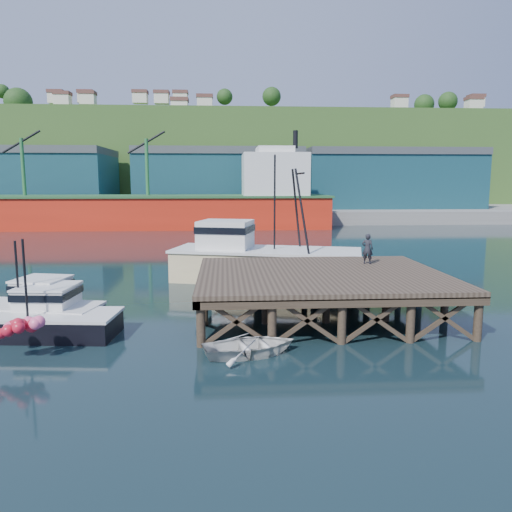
{
  "coord_description": "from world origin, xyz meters",
  "views": [
    {
      "loc": [
        0.77,
        -24.03,
        6.55
      ],
      "look_at": [
        2.43,
        2.0,
        2.66
      ],
      "focal_mm": 35.0,
      "sensor_mm": 36.0,
      "label": 1
    }
  ],
  "objects": [
    {
      "name": "boat_navy",
      "position": [
        -8.05,
        -1.18,
        0.81
      ],
      "size": [
        6.8,
        4.25,
        4.03
      ],
      "rotation": [
        0.0,
        0.0,
        -0.22
      ],
      "color": "black",
      "rests_on": "ground"
    },
    {
      "name": "dockworker",
      "position": [
        8.51,
        2.28,
        2.95
      ],
      "size": [
        0.71,
        0.6,
        1.65
      ],
      "primitive_type": "imported",
      "rotation": [
        0.0,
        0.0,
        2.72
      ],
      "color": "black",
      "rests_on": "wharf"
    },
    {
      "name": "wharf",
      "position": [
        5.5,
        -0.19,
        1.94
      ],
      "size": [
        12.0,
        10.0,
        2.62
      ],
      "color": "brown",
      "rests_on": "ground"
    },
    {
      "name": "cargo_ship",
      "position": [
        -8.46,
        48.0,
        3.31
      ],
      "size": [
        55.5,
        10.0,
        13.75
      ],
      "color": "red",
      "rests_on": "ground"
    },
    {
      "name": "warehouse_left",
      "position": [
        -35.0,
        65.0,
        6.5
      ],
      "size": [
        32.0,
        16.0,
        9.0
      ],
      "primitive_type": "cube",
      "color": "#1A4956",
      "rests_on": "far_quay"
    },
    {
      "name": "far_quay",
      "position": [
        0.0,
        70.0,
        1.0
      ],
      "size": [
        160.0,
        40.0,
        2.0
      ],
      "primitive_type": "cube",
      "color": "gray",
      "rests_on": "ground"
    },
    {
      "name": "boat_black",
      "position": [
        -7.24,
        -2.6,
        0.78
      ],
      "size": [
        7.12,
        5.95,
        4.27
      ],
      "rotation": [
        0.0,
        0.0,
        -0.1
      ],
      "color": "black",
      "rests_on": "ground"
    },
    {
      "name": "trawler",
      "position": [
        3.25,
        8.62,
        1.71
      ],
      "size": [
        13.1,
        7.48,
        8.29
      ],
      "rotation": [
        0.0,
        0.0,
        -0.26
      ],
      "color": "beige",
      "rests_on": "ground"
    },
    {
      "name": "ground",
      "position": [
        0.0,
        0.0,
        0.0
      ],
      "size": [
        300.0,
        300.0,
        0.0
      ],
      "primitive_type": "plane",
      "color": "black",
      "rests_on": "ground"
    },
    {
      "name": "hillside",
      "position": [
        0.0,
        100.0,
        11.0
      ],
      "size": [
        220.0,
        50.0,
        22.0
      ],
      "primitive_type": "cube",
      "color": "#2D511E",
      "rests_on": "ground"
    },
    {
      "name": "warehouse_mid",
      "position": [
        0.0,
        65.0,
        6.5
      ],
      "size": [
        28.0,
        16.0,
        9.0
      ],
      "primitive_type": "cube",
      "color": "#1A4956",
      "rests_on": "far_quay"
    },
    {
      "name": "dinghy",
      "position": [
        1.72,
        -5.8,
        0.37
      ],
      "size": [
        4.09,
        3.34,
        0.74
      ],
      "primitive_type": "imported",
      "rotation": [
        0.0,
        0.0,
        1.81
      ],
      "color": "silver",
      "rests_on": "ground"
    },
    {
      "name": "warehouse_right",
      "position": [
        30.0,
        65.0,
        6.5
      ],
      "size": [
        30.0,
        16.0,
        9.0
      ],
      "primitive_type": "cube",
      "color": "#1A4956",
      "rests_on": "far_quay"
    }
  ]
}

